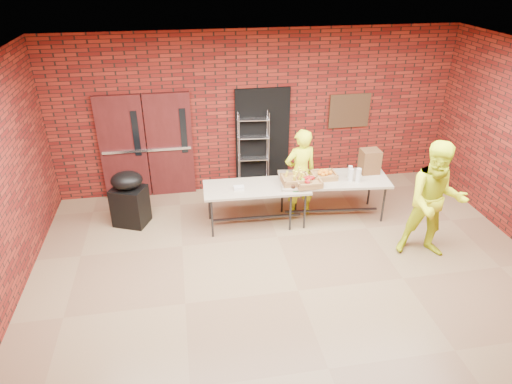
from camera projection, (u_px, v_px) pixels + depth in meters
room at (303, 195)px, 5.97m from camera, size 8.08×7.08×3.28m
double_doors at (147, 147)px, 8.89m from camera, size 1.78×0.12×2.10m
dark_doorway at (262, 139)px, 9.26m from camera, size 1.10×0.06×2.10m
bronze_plaque at (349, 111)px, 9.29m from camera, size 0.85×0.04×0.70m
wire_rack at (253, 152)px, 9.21m from camera, size 0.63×0.26×1.67m
table_left at (256, 190)px, 8.06m from camera, size 1.88×0.84×0.76m
table_right at (334, 181)px, 8.26m from camera, size 2.03×1.02×0.80m
basket_bananas at (296, 179)px, 8.04m from camera, size 0.48×0.38×0.15m
basket_oranges at (324, 175)px, 8.20m from camera, size 0.44×0.34×0.14m
basket_apples at (309, 182)px, 7.95m from camera, size 0.44×0.34×0.14m
muffin_tray at (294, 184)px, 8.01m from camera, size 0.44×0.44×0.11m
napkin_box at (239, 188)px, 7.92m from camera, size 0.18×0.12×0.06m
coffee_dispenser at (370, 161)px, 8.35m from camera, size 0.34×0.30×0.44m
cup_stack_front at (351, 175)px, 8.07m from camera, size 0.08×0.08×0.23m
cup_stack_mid at (358, 175)px, 8.03m from camera, size 0.09×0.09×0.26m
cup_stack_back at (350, 172)px, 8.20m from camera, size 0.07×0.07×0.22m
covered_grill at (129, 198)px, 8.16m from camera, size 0.70×0.66×1.03m
volunteer_woman at (300, 173)px, 8.32m from camera, size 0.68×0.51×1.69m
volunteer_man at (435, 201)px, 7.11m from camera, size 1.13×0.99×1.96m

